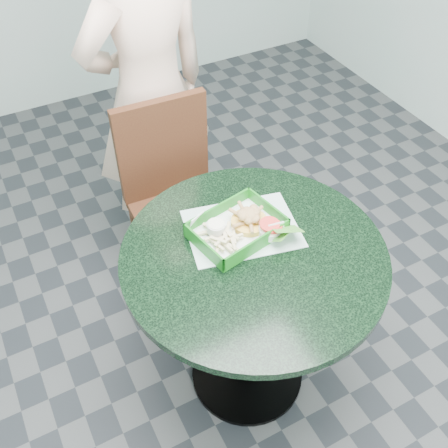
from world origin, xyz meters
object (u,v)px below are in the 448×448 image
diner_person (148,74)px  sauce_ramekin (216,228)px  food_basket (237,235)px  cafe_table (252,289)px  dining_chair (175,192)px  crab_sandwich (251,223)px

diner_person → sauce_ramekin: size_ratio=30.08×
food_basket → sauce_ramekin: 0.08m
cafe_table → dining_chair: size_ratio=0.94×
diner_person → food_basket: bearing=76.3°
diner_person → crab_sandwich: diner_person is taller
food_basket → sauce_ramekin: (-0.06, 0.03, 0.03)m
cafe_table → diner_person: 1.00m
food_basket → sauce_ramekin: sauce_ramekin is taller
crab_sandwich → sauce_ramekin: bearing=163.9°
food_basket → crab_sandwich: (0.05, -0.00, 0.03)m
dining_chair → sauce_ramekin: (-0.06, -0.52, 0.27)m
crab_sandwich → sauce_ramekin: 0.12m
cafe_table → crab_sandwich: (0.04, 0.09, 0.22)m
dining_chair → crab_sandwich: dining_chair is taller
cafe_table → diner_person: (0.03, 0.94, 0.36)m
food_basket → cafe_table: bearing=-84.0°
dining_chair → sauce_ramekin: 0.59m
dining_chair → diner_person: bearing=84.9°
dining_chair → diner_person: 0.50m
food_basket → sauce_ramekin: bearing=154.4°
sauce_ramekin → cafe_table: bearing=-60.2°
dining_chair → food_basket: 0.60m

